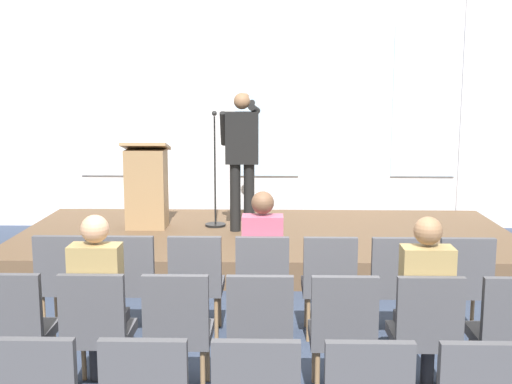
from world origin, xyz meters
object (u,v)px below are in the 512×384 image
Objects in this scene: lectern at (147,187)px; speaker at (242,151)px; audience_r0_c3 at (263,255)px; chair_r1_c0 at (16,324)px; mic_stand at (215,202)px; chair_r0_c4 at (329,279)px; chair_r1_c6 at (509,329)px; chair_r1_c3 at (260,326)px; audience_r1_c1 at (99,294)px; chair_r0_c0 at (65,278)px; chair_r0_c5 at (395,280)px; chair_r0_c1 at (131,278)px; chair_r1_c5 at (425,328)px; audience_r1_c5 at (424,297)px; chair_r0_c2 at (196,278)px; chair_r0_c3 at (262,279)px; chair_r0_c6 at (462,280)px; chair_r1_c2 at (178,326)px; chair_r1_c4 at (343,327)px; chair_r1_c1 at (97,325)px.

speaker is at bearing -7.04° from lectern.
audience_r0_c3 reaches higher than chair_r1_c0.
mic_stand reaches higher than chair_r1_c0.
chair_r0_c4 is 1.63m from chair_r1_c6.
audience_r1_c1 is at bearing 176.03° from chair_r1_c3.
chair_r0_c0 and chair_r0_c5 have the same top height.
chair_r0_c1 is at bearing 90.00° from audience_r1_c1.
chair_r0_c0 is 1.00× the size of chair_r0_c4.
audience_r1_c5 is (-0.00, 0.08, 0.20)m from chair_r1_c5.
chair_r0_c2 is 1.00× the size of chair_r0_c3.
chair_r0_c6 and chair_r1_c2 have the same top height.
chair_r0_c3 is 1.28m from chair_r1_c4.
chair_r1_c3 is 1.00× the size of chair_r1_c4.
audience_r1_c1 is 1.41× the size of chair_r1_c4.
audience_r1_c5 is at bearing 172.09° from chair_r1_c6.
audience_r1_c1 reaches higher than audience_r0_c3.
chair_r0_c3 is 2.09m from chair_r1_c6.
chair_r0_c5 is (2.33, 0.00, 0.00)m from chair_r0_c1.
audience_r1_c5 is (1.17, 0.08, 0.20)m from chair_r1_c3.
audience_r0_c3 is at bearing 172.01° from chair_r0_c4.
audience_r1_c1 is (-1.17, -1.06, 0.20)m from chair_r0_c3.
chair_r1_c2 is 1.00× the size of chair_r1_c4.
audience_r1_c5 is (0.58, 0.08, 0.20)m from chair_r1_c4.
chair_r1_c6 is at bearing 0.00° from chair_r1_c0.
audience_r1_c1 is (0.58, 0.08, 0.20)m from chair_r1_c0.
lectern is 1.23× the size of chair_r0_c5.
chair_r1_c1 is at bearing 180.00° from chair_r1_c4.
chair_r0_c6 is at bearing 0.00° from chair_r0_c4.
speaker is at bearing 96.33° from audience_r0_c3.
audience_r0_c3 reaches higher than chair_r1_c6.
chair_r1_c3 and chair_r1_c5 have the same top height.
chair_r1_c5 is 1.00× the size of chair_r1_c6.
chair_r0_c5 is at bearing -59.30° from mic_stand.
chair_r0_c0 is at bearing 180.00° from chair_r0_c4.
chair_r1_c0 is at bearing -117.05° from chair_r0_c1.
audience_r0_c3 is 2.15m from chair_r1_c6.
speaker is at bearing 110.68° from audience_r1_c5.
chair_r0_c2 is 0.71× the size of audience_r1_c5.
chair_r1_c2 is 0.58m from chair_r1_c3.
speaker is 1.91× the size of chair_r1_c1.
chair_r1_c4 is at bearing 0.00° from chair_r1_c2.
chair_r0_c2 is at bearing 180.00° from chair_r0_c4.
chair_r1_c4 is 1.00× the size of chair_r1_c5.
chair_r1_c4 is (1.75, -1.14, 0.00)m from chair_r0_c1.
speaker is 1.91× the size of chair_r0_c2.
chair_r0_c1 is at bearing 180.00° from chair_r0_c6.
audience_r1_c5 is (-0.58, -1.06, 0.20)m from chair_r0_c6.
audience_r1_c1 is (0.00, -1.06, 0.20)m from chair_r0_c1.
lectern reaches higher than audience_r0_c3.
audience_r0_c3 is at bearing 133.63° from chair_r1_c5.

